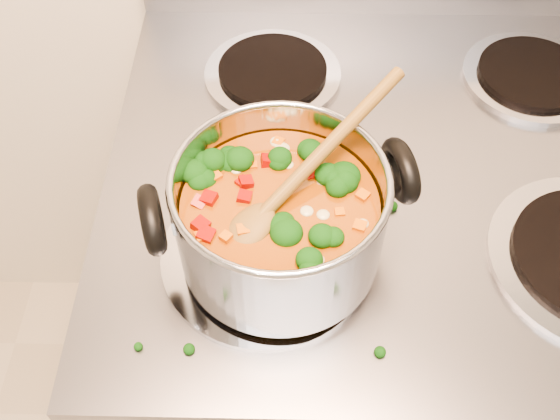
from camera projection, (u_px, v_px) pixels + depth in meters
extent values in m
cube|color=gray|center=(372.00, 320.00, 1.18)|extent=(0.80, 0.69, 0.92)
cylinder|color=#A5A5AD|center=(266.00, 255.00, 0.72)|extent=(0.24, 0.24, 0.01)
cylinder|color=black|center=(266.00, 251.00, 0.71)|extent=(0.19, 0.19, 0.01)
cylinder|color=#A5A5AD|center=(273.00, 74.00, 0.91)|extent=(0.20, 0.20, 0.01)
cylinder|color=black|center=(273.00, 70.00, 0.90)|extent=(0.16, 0.16, 0.01)
cylinder|color=#A5A5AD|center=(532.00, 77.00, 0.91)|extent=(0.20, 0.20, 0.01)
cylinder|color=black|center=(534.00, 73.00, 0.90)|extent=(0.16, 0.16, 0.01)
cylinder|color=#ABACB4|center=(280.00, 217.00, 0.66)|extent=(0.22, 0.22, 0.12)
torus|color=#ABACB4|center=(280.00, 180.00, 0.61)|extent=(0.23, 0.23, 0.01)
cylinder|color=brown|center=(280.00, 227.00, 0.68)|extent=(0.21, 0.21, 0.08)
torus|color=black|center=(152.00, 220.00, 0.61)|extent=(0.04, 0.08, 0.08)
torus|color=black|center=(400.00, 171.00, 0.65)|extent=(0.04, 0.08, 0.08)
ellipsoid|color=black|center=(255.00, 215.00, 0.63)|extent=(0.04, 0.04, 0.03)
ellipsoid|color=black|center=(315.00, 198.00, 0.65)|extent=(0.04, 0.04, 0.03)
ellipsoid|color=black|center=(274.00, 181.00, 0.66)|extent=(0.04, 0.04, 0.03)
ellipsoid|color=black|center=(364.00, 205.00, 0.64)|extent=(0.04, 0.04, 0.03)
ellipsoid|color=black|center=(300.00, 266.00, 0.60)|extent=(0.04, 0.04, 0.03)
ellipsoid|color=black|center=(287.00, 169.00, 0.67)|extent=(0.04, 0.04, 0.03)
ellipsoid|color=black|center=(266.00, 255.00, 0.60)|extent=(0.04, 0.04, 0.03)
ellipsoid|color=black|center=(236.00, 186.00, 0.66)|extent=(0.04, 0.04, 0.03)
ellipsoid|color=black|center=(281.00, 162.00, 0.68)|extent=(0.04, 0.04, 0.03)
ellipsoid|color=black|center=(304.00, 188.00, 0.65)|extent=(0.04, 0.04, 0.03)
ellipsoid|color=#9E0905|center=(280.00, 227.00, 0.62)|extent=(0.01, 0.01, 0.01)
ellipsoid|color=#9E0905|center=(314.00, 152.00, 0.69)|extent=(0.01, 0.01, 0.01)
ellipsoid|color=#9E0905|center=(304.00, 208.00, 0.64)|extent=(0.01, 0.01, 0.01)
ellipsoid|color=#9E0905|center=(265.00, 165.00, 0.67)|extent=(0.01, 0.01, 0.01)
ellipsoid|color=#9E0905|center=(203.00, 237.00, 0.62)|extent=(0.01, 0.01, 0.01)
ellipsoid|color=#9E0905|center=(274.00, 268.00, 0.59)|extent=(0.01, 0.01, 0.01)
ellipsoid|color=#9E0905|center=(230.00, 154.00, 0.68)|extent=(0.01, 0.01, 0.01)
ellipsoid|color=#9E0905|center=(308.00, 149.00, 0.69)|extent=(0.01, 0.01, 0.01)
ellipsoid|color=#9E0905|center=(240.00, 149.00, 0.69)|extent=(0.01, 0.01, 0.01)
ellipsoid|color=#9E0905|center=(320.00, 163.00, 0.67)|extent=(0.01, 0.01, 0.01)
ellipsoid|color=#9E0905|center=(207.00, 194.00, 0.65)|extent=(0.01, 0.01, 0.01)
ellipsoid|color=#9E0905|center=(217.00, 164.00, 0.67)|extent=(0.01, 0.01, 0.01)
ellipsoid|color=#BE570A|center=(311.00, 233.00, 0.62)|extent=(0.01, 0.01, 0.01)
ellipsoid|color=#BE570A|center=(338.00, 206.00, 0.64)|extent=(0.01, 0.01, 0.01)
ellipsoid|color=#BE570A|center=(365.00, 198.00, 0.65)|extent=(0.01, 0.01, 0.01)
ellipsoid|color=#BE570A|center=(223.00, 216.00, 0.63)|extent=(0.01, 0.01, 0.01)
ellipsoid|color=#BE570A|center=(288.00, 236.00, 0.62)|extent=(0.01, 0.01, 0.01)
ellipsoid|color=#BE570A|center=(214.00, 170.00, 0.67)|extent=(0.01, 0.01, 0.01)
ellipsoid|color=#BE570A|center=(343.00, 197.00, 0.65)|extent=(0.01, 0.01, 0.01)
ellipsoid|color=#BE570A|center=(302.00, 150.00, 0.69)|extent=(0.01, 0.01, 0.01)
ellipsoid|color=#BE570A|center=(321.00, 182.00, 0.66)|extent=(0.01, 0.01, 0.01)
ellipsoid|color=#BE570A|center=(197.00, 222.00, 0.63)|extent=(0.01, 0.01, 0.01)
ellipsoid|color=#BE570A|center=(338.00, 207.00, 0.64)|extent=(0.01, 0.01, 0.01)
ellipsoid|color=#BE570A|center=(223.00, 200.00, 0.64)|extent=(0.01, 0.01, 0.01)
ellipsoid|color=tan|center=(207.00, 240.00, 0.61)|extent=(0.02, 0.02, 0.01)
ellipsoid|color=tan|center=(294.00, 158.00, 0.68)|extent=(0.02, 0.02, 0.01)
ellipsoid|color=tan|center=(266.00, 270.00, 0.59)|extent=(0.02, 0.02, 0.01)
ellipsoid|color=tan|center=(286.00, 209.00, 0.64)|extent=(0.02, 0.02, 0.01)
ellipsoid|color=tan|center=(269.00, 191.00, 0.65)|extent=(0.02, 0.02, 0.01)
ellipsoid|color=tan|center=(215.00, 183.00, 0.66)|extent=(0.02, 0.02, 0.01)
ellipsoid|color=tan|center=(331.00, 216.00, 0.63)|extent=(0.02, 0.02, 0.01)
ellipsoid|color=tan|center=(258.00, 168.00, 0.67)|extent=(0.02, 0.02, 0.01)
ellipsoid|color=tan|center=(289.00, 198.00, 0.65)|extent=(0.02, 0.02, 0.01)
ellipsoid|color=brown|center=(248.00, 229.00, 0.62)|extent=(0.08, 0.08, 0.04)
cylinder|color=brown|center=(327.00, 148.00, 0.65)|extent=(0.17, 0.18, 0.08)
ellipsoid|color=black|center=(240.00, 373.00, 0.63)|extent=(0.01, 0.01, 0.01)
ellipsoid|color=black|center=(269.00, 376.00, 0.63)|extent=(0.01, 0.01, 0.01)
ellipsoid|color=black|center=(109.00, 278.00, 0.70)|extent=(0.01, 0.01, 0.01)
ellipsoid|color=black|center=(174.00, 349.00, 0.65)|extent=(0.01, 0.01, 0.01)
ellipsoid|color=black|center=(159.00, 335.00, 0.66)|extent=(0.01, 0.01, 0.01)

